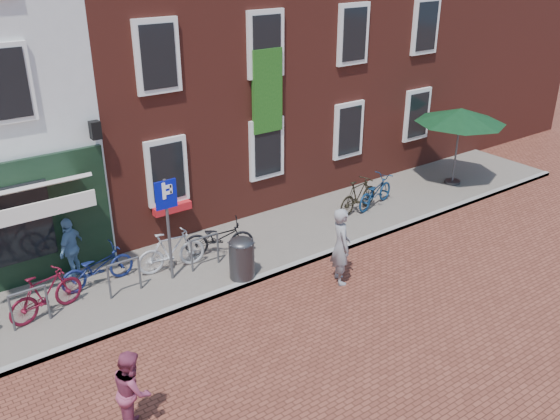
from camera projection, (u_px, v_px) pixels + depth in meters
ground at (213, 300)px, 13.12m from camera, size 80.00×80.00×0.00m
sidewalk at (218, 258)px, 14.74m from camera, size 24.00×3.00×0.10m
building_brick_mid at (144, 24)px, 17.29m from camera, size 6.00×8.00×10.00m
building_brick_right at (306, 11)px, 20.49m from camera, size 6.00×8.00×10.00m
filler_right at (432, 14)px, 24.16m from camera, size 7.00×8.00×9.00m
litter_bin at (242, 256)px, 13.58m from camera, size 0.58×0.58×1.07m
parking_sign at (167, 212)px, 13.06m from camera, size 0.50×0.07×2.45m
parasol at (461, 113)px, 18.20m from camera, size 2.77×2.77×2.55m
woman at (341, 246)px, 13.46m from camera, size 0.66×0.79×1.84m
boy at (133, 390)px, 9.41m from camera, size 0.75×0.85×1.47m
cafe_person at (71, 248)px, 13.53m from camera, size 0.88×0.86×1.49m
bicycle_1 at (46, 294)px, 12.23m from camera, size 1.71×0.86×0.99m
bicycle_2 at (97, 267)px, 13.33m from camera, size 1.73×0.70×0.89m
bicycle_3 at (171, 251)px, 13.93m from camera, size 1.69×0.67×0.99m
bicycle_4 at (219, 237)px, 14.66m from camera, size 1.78×1.27×0.89m
bicycle_5 at (358, 196)px, 16.94m from camera, size 1.70×0.77×0.99m
bicycle_6 at (375, 192)px, 17.31m from camera, size 1.79×1.02×0.89m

